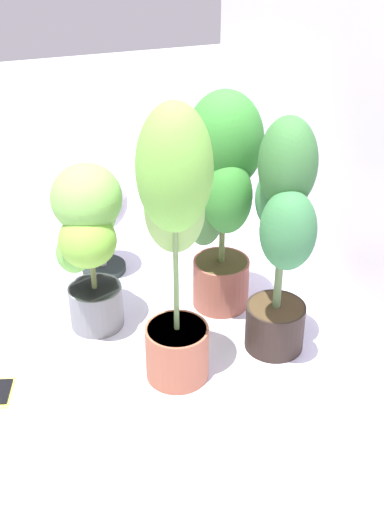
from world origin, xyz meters
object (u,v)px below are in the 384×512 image
at_px(potted_plant_back_center, 283,227).
at_px(floor_fan, 99,207).
at_px(potted_plant_front_left, 88,234).
at_px(cell_phone, 2,392).
at_px(potted_plant_back_left, 222,185).
at_px(potted_plant_center, 175,226).

xyz_separation_m(potted_plant_back_center, floor_fan, (-0.67, -0.47, -0.18)).
distance_m(potted_plant_back_center, potted_plant_front_left, 0.66).
bearing_deg(floor_fan, cell_phone, -110.62).
xyz_separation_m(potted_plant_back_left, floor_fan, (-0.37, -0.37, -0.21)).
xyz_separation_m(potted_plant_center, cell_phone, (-0.07, -0.57, -0.55)).
height_order(potted_plant_back_center, potted_plant_back_left, potted_plant_back_center).
xyz_separation_m(potted_plant_back_center, potted_plant_front_left, (-0.32, -0.57, -0.10)).
height_order(potted_plant_front_left, floor_fan, potted_plant_front_left).
relative_size(potted_plant_back_left, cell_phone, 5.32).
distance_m(potted_plant_center, potted_plant_back_left, 0.42).
bearing_deg(potted_plant_center, floor_fan, -171.01).
height_order(potted_plant_center, cell_phone, potted_plant_center).
distance_m(potted_plant_back_left, potted_plant_front_left, 0.49).
xyz_separation_m(potted_plant_back_center, potted_plant_back_left, (-0.30, -0.10, 0.02)).
height_order(potted_plant_back_center, cell_phone, potted_plant_back_center).
xyz_separation_m(cell_phone, floor_fan, (-0.62, 0.46, 0.29)).
bearing_deg(cell_phone, floor_fan, -111.27).
bearing_deg(potted_plant_back_center, potted_plant_center, -86.84).
height_order(potted_plant_back_center, potted_plant_front_left, potted_plant_back_center).
height_order(potted_plant_back_left, cell_phone, potted_plant_back_left).
bearing_deg(floor_fan, potted_plant_back_left, -29.01).
bearing_deg(cell_phone, potted_plant_back_left, -147.96).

